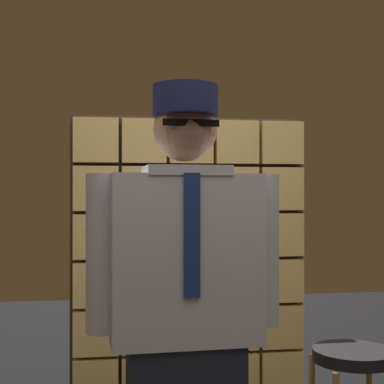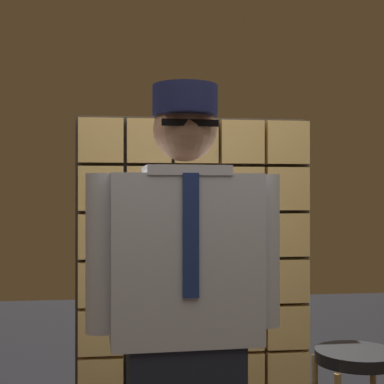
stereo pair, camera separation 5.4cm
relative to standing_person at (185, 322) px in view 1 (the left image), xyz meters
name	(u,v)px [view 1 (the left image)]	position (x,y,z in m)	size (l,w,h in m)	color
glass_block_wall	(190,282)	(0.18, 1.12, -0.03)	(1.33, 0.10, 1.86)	#F2C672
standing_person	(185,322)	(0.00, 0.00, 0.00)	(0.71, 0.31, 1.79)	#1E2333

